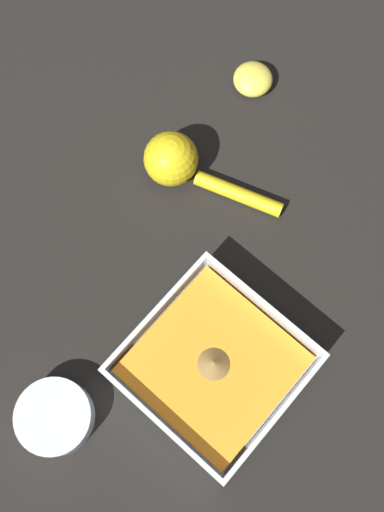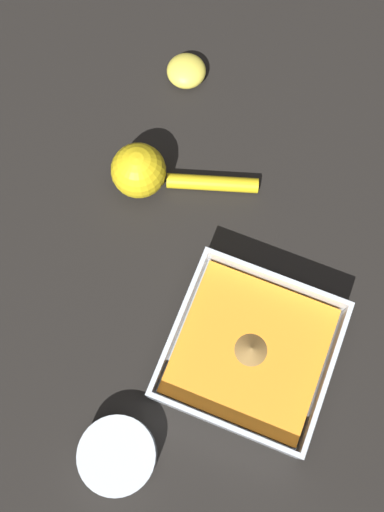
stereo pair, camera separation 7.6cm
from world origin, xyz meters
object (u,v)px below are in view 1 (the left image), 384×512
object	(u,v)px
spice_bowl	(55,417)
lemon_half	(253,79)
lemon_squeezer	(179,163)
square_dish	(213,365)

from	to	relation	value
spice_bowl	lemon_half	world-z (taller)	spice_bowl
lemon_squeezer	lemon_half	world-z (taller)	lemon_squeezer
lemon_squeezer	lemon_half	bearing A→B (deg)	-103.43
square_dish	lemon_squeezer	xyz separation A→B (m)	(-0.17, -0.21, 0.02)
square_dish	lemon_squeezer	bearing A→B (deg)	-129.27
lemon_half	lemon_squeezer	bearing A→B (deg)	4.62
spice_bowl	lemon_squeezer	size ratio (longest dim) A/B	0.48
spice_bowl	lemon_half	bearing A→B (deg)	-166.98
spice_bowl	lemon_squeezer	world-z (taller)	lemon_squeezer
square_dish	lemon_squeezer	distance (m)	0.27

